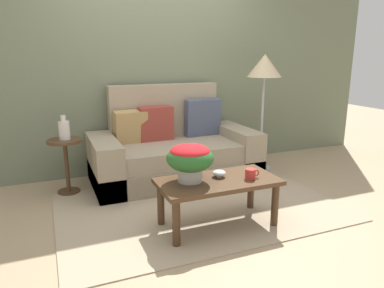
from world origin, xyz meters
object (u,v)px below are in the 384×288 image
(coffee_table, at_px, (218,187))
(floor_lamp, at_px, (264,72))
(potted_plant, at_px, (190,158))
(side_table, at_px, (66,156))
(snack_bowl, at_px, (219,173))
(table_vase, at_px, (64,130))
(couch, at_px, (173,152))
(coffee_mug, at_px, (251,174))

(coffee_table, xyz_separation_m, floor_lamp, (1.21, 1.20, 0.89))
(potted_plant, bearing_deg, side_table, 126.51)
(snack_bowl, height_order, table_vase, table_vase)
(side_table, distance_m, table_vase, 0.29)
(couch, height_order, coffee_mug, couch)
(potted_plant, height_order, coffee_mug, potted_plant)
(floor_lamp, bearing_deg, coffee_table, -135.20)
(couch, height_order, snack_bowl, couch)
(potted_plant, distance_m, table_vase, 1.53)
(floor_lamp, bearing_deg, side_table, 177.94)
(coffee_table, height_order, table_vase, table_vase)
(side_table, xyz_separation_m, table_vase, (0.01, 0.00, 0.29))
(couch, xyz_separation_m, potted_plant, (-0.29, -1.27, 0.30))
(couch, distance_m, side_table, 1.21)
(couch, xyz_separation_m, table_vase, (-1.20, -0.03, 0.37))
(couch, height_order, coffee_table, couch)
(coffee_table, relative_size, potted_plant, 2.62)
(coffee_mug, bearing_deg, table_vase, 135.66)
(floor_lamp, distance_m, table_vase, 2.41)
(couch, xyz_separation_m, coffee_mug, (0.21, -1.41, 0.15))
(couch, xyz_separation_m, coffee_table, (-0.06, -1.32, 0.03))
(floor_lamp, bearing_deg, couch, 174.08)
(table_vase, bearing_deg, snack_bowl, -46.36)
(side_table, bearing_deg, coffee_mug, -44.16)
(couch, relative_size, side_table, 3.22)
(couch, xyz_separation_m, side_table, (-1.20, -0.03, 0.09))
(snack_bowl, xyz_separation_m, table_vase, (-1.18, 1.23, 0.24))
(table_vase, bearing_deg, side_table, -164.71)
(couch, relative_size, coffee_mug, 14.44)
(couch, height_order, potted_plant, couch)
(side_table, height_order, floor_lamp, floor_lamp)
(table_vase, bearing_deg, couch, 1.57)
(couch, relative_size, floor_lamp, 1.31)
(coffee_table, xyz_separation_m, snack_bowl, (0.04, 0.06, 0.10))
(couch, bearing_deg, potted_plant, -102.99)
(floor_lamp, relative_size, potted_plant, 3.70)
(coffee_table, xyz_separation_m, side_table, (-1.15, 1.29, 0.05))
(coffee_mug, bearing_deg, floor_lamp, 53.70)
(side_table, bearing_deg, floor_lamp, -2.06)
(coffee_mug, distance_m, table_vase, 1.98)
(coffee_table, bearing_deg, snack_bowl, 57.41)
(couch, bearing_deg, coffee_mug, -81.57)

